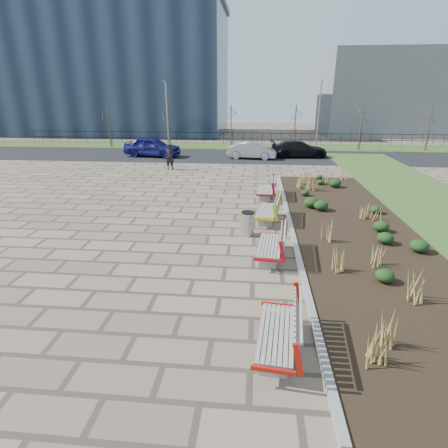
# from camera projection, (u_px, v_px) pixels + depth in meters

# --- Properties ---
(ground) EXTENTS (120.00, 120.00, 0.00)m
(ground) POSITION_uv_depth(u_px,v_px,m) (157.00, 294.00, 9.14)
(ground) COLOR #806E58
(ground) RESTS_ON ground
(planting_bed) EXTENTS (4.50, 18.00, 0.10)m
(planting_bed) POSITION_uv_depth(u_px,v_px,m) (353.00, 231.00, 13.26)
(planting_bed) COLOR black
(planting_bed) RESTS_ON ground
(planting_curb) EXTENTS (0.16, 18.00, 0.15)m
(planting_curb) POSITION_uv_depth(u_px,v_px,m) (291.00, 228.00, 13.45)
(planting_curb) COLOR gray
(planting_curb) RESTS_ON ground
(grass_verge_far) EXTENTS (80.00, 5.00, 0.04)m
(grass_verge_far) POSITION_uv_depth(u_px,v_px,m) (232.00, 146.00, 35.28)
(grass_verge_far) COLOR #33511E
(grass_verge_far) RESTS_ON ground
(road) EXTENTS (80.00, 7.00, 0.02)m
(road) POSITION_uv_depth(u_px,v_px,m) (227.00, 156.00, 29.68)
(road) COLOR black
(road) RESTS_ON ground
(bench_a) EXTENTS (1.11, 2.18, 1.00)m
(bench_a) POSITION_uv_depth(u_px,v_px,m) (276.00, 330.00, 6.96)
(bench_a) COLOR red
(bench_a) RESTS_ON ground
(bench_b) EXTENTS (1.10, 2.18, 1.00)m
(bench_b) POSITION_uv_depth(u_px,v_px,m) (270.00, 244.00, 10.98)
(bench_b) COLOR #B90C15
(bench_b) RESTS_ON ground
(bench_c) EXTENTS (1.17, 2.20, 1.00)m
(bench_c) POSITION_uv_depth(u_px,v_px,m) (267.00, 210.00, 14.25)
(bench_c) COLOR #CFC60A
(bench_c) RESTS_ON ground
(bench_d) EXTENTS (1.03, 2.15, 1.00)m
(bench_d) POSITION_uv_depth(u_px,v_px,m) (265.00, 188.00, 17.46)
(bench_d) COLOR #A50B21
(bench_d) RESTS_ON ground
(litter_bin) EXTENTS (0.46, 0.46, 0.88)m
(litter_bin) POSITION_uv_depth(u_px,v_px,m) (248.00, 224.00, 12.84)
(litter_bin) COLOR #B2B2B7
(litter_bin) RESTS_ON ground
(pedestrian) EXTENTS (0.64, 0.43, 1.74)m
(pedestrian) POSITION_uv_depth(u_px,v_px,m) (170.00, 157.00, 24.03)
(pedestrian) COLOR black
(pedestrian) RESTS_ON ground
(car_blue) EXTENTS (4.93, 2.53, 1.60)m
(car_blue) POSITION_uv_depth(u_px,v_px,m) (152.00, 147.00, 29.14)
(car_blue) COLOR navy
(car_blue) RESTS_ON road
(car_silver) EXTENTS (4.07, 1.82, 1.30)m
(car_silver) POSITION_uv_depth(u_px,v_px,m) (252.00, 150.00, 28.18)
(car_silver) COLOR #95989C
(car_silver) RESTS_ON road
(car_black) EXTENTS (4.78, 2.27, 1.35)m
(car_black) POSITION_uv_depth(u_px,v_px,m) (299.00, 149.00, 28.86)
(car_black) COLOR black
(car_black) RESTS_ON road
(tree_a) EXTENTS (1.40, 1.40, 4.00)m
(tree_a) POSITION_uv_depth(u_px,v_px,m) (109.00, 126.00, 34.20)
(tree_a) COLOR #4C3D2D
(tree_a) RESTS_ON grass_verge_far
(tree_b) EXTENTS (1.40, 1.40, 4.00)m
(tree_b) POSITION_uv_depth(u_px,v_px,m) (169.00, 126.00, 33.69)
(tree_b) COLOR #4C3D2D
(tree_b) RESTS_ON grass_verge_far
(tree_c) EXTENTS (1.40, 1.40, 4.00)m
(tree_c) POSITION_uv_depth(u_px,v_px,m) (231.00, 127.00, 33.17)
(tree_c) COLOR #4C3D2D
(tree_c) RESTS_ON grass_verge_far
(tree_d) EXTENTS (1.40, 1.40, 4.00)m
(tree_d) POSITION_uv_depth(u_px,v_px,m) (295.00, 127.00, 32.66)
(tree_d) COLOR #4C3D2D
(tree_d) RESTS_ON grass_verge_far
(tree_e) EXTENTS (1.40, 1.40, 4.00)m
(tree_e) POSITION_uv_depth(u_px,v_px,m) (361.00, 128.00, 32.14)
(tree_e) COLOR #4C3D2D
(tree_e) RESTS_ON grass_verge_far
(tree_f) EXTENTS (1.40, 1.40, 4.00)m
(tree_f) POSITION_uv_depth(u_px,v_px,m) (429.00, 128.00, 31.62)
(tree_f) COLOR #4C3D2D
(tree_f) RESTS_ON grass_verge_far
(lamp_west) EXTENTS (0.24, 0.60, 6.00)m
(lamp_west) POSITION_uv_depth(u_px,v_px,m) (167.00, 116.00, 32.87)
(lamp_west) COLOR gray
(lamp_west) RESTS_ON grass_verge_far
(lamp_east) EXTENTS (0.24, 0.60, 6.00)m
(lamp_east) POSITION_uv_depth(u_px,v_px,m) (318.00, 117.00, 31.67)
(lamp_east) COLOR gray
(lamp_east) RESTS_ON grass_verge_far
(railing_fence) EXTENTS (44.00, 0.10, 1.20)m
(railing_fence) POSITION_uv_depth(u_px,v_px,m) (233.00, 138.00, 36.46)
(railing_fence) COLOR black
(railing_fence) RESTS_ON grass_verge_far
(building_glass) EXTENTS (40.00, 14.00, 15.00)m
(building_glass) POSITION_uv_depth(u_px,v_px,m) (72.00, 74.00, 45.77)
(building_glass) COLOR #192338
(building_glass) RESTS_ON ground
(building_grey) EXTENTS (18.00, 12.00, 10.00)m
(building_grey) POSITION_uv_depth(u_px,v_px,m) (395.00, 94.00, 44.89)
(building_grey) COLOR slate
(building_grey) RESTS_ON ground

